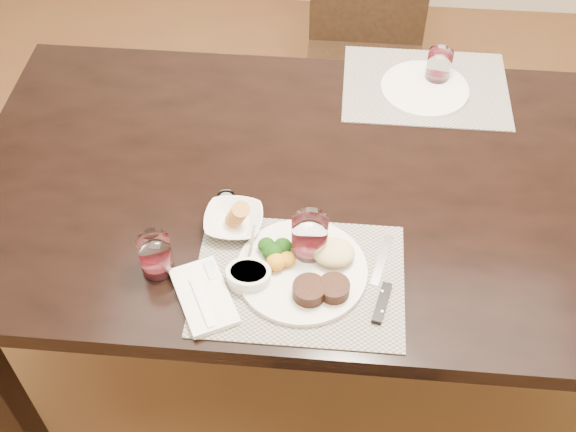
# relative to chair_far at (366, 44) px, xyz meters

# --- Properties ---
(ground_plane) EXTENTS (4.50, 4.50, 0.00)m
(ground_plane) POSITION_rel_chair_far_xyz_m (0.00, -0.93, -0.50)
(ground_plane) COLOR #4E2A19
(ground_plane) RESTS_ON ground
(dining_table) EXTENTS (2.00, 1.00, 0.75)m
(dining_table) POSITION_rel_chair_far_xyz_m (0.00, -0.93, 0.16)
(dining_table) COLOR black
(dining_table) RESTS_ON ground
(chair_far) EXTENTS (0.42, 0.42, 0.90)m
(chair_far) POSITION_rel_chair_far_xyz_m (0.00, 0.00, 0.00)
(chair_far) COLOR black
(chair_far) RESTS_ON ground
(placemat_near) EXTENTS (0.46, 0.34, 0.00)m
(placemat_near) POSITION_rel_chair_far_xyz_m (-0.15, -1.24, 0.25)
(placemat_near) COLOR gray
(placemat_near) RESTS_ON dining_table
(placemat_far) EXTENTS (0.46, 0.34, 0.00)m
(placemat_far) POSITION_rel_chair_far_xyz_m (0.15, -0.54, 0.25)
(placemat_far) COLOR gray
(placemat_far) RESTS_ON dining_table
(dinner_plate) EXTENTS (0.29, 0.29, 0.05)m
(dinner_plate) POSITION_rel_chair_far_xyz_m (-0.13, -1.22, 0.27)
(dinner_plate) COLOR silver
(dinner_plate) RESTS_ON placemat_near
(napkin_fork) EXTENTS (0.18, 0.21, 0.02)m
(napkin_fork) POSITION_rel_chair_far_xyz_m (-0.35, -1.31, 0.26)
(napkin_fork) COLOR white
(napkin_fork) RESTS_ON placemat_near
(steak_knife) EXTENTS (0.05, 0.25, 0.01)m
(steak_knife) POSITION_rel_chair_far_xyz_m (0.03, -1.26, 0.26)
(steak_knife) COLOR white
(steak_knife) RESTS_ON placemat_near
(cracker_bowl) EXTENTS (0.14, 0.14, 0.06)m
(cracker_bowl) POSITION_rel_chair_far_xyz_m (-0.31, -1.10, 0.27)
(cracker_bowl) COLOR silver
(cracker_bowl) RESTS_ON placemat_near
(sauce_ramekin) EXTENTS (0.10, 0.15, 0.08)m
(sauce_ramekin) POSITION_rel_chair_far_xyz_m (-0.26, -1.26, 0.27)
(sauce_ramekin) COLOR silver
(sauce_ramekin) RESTS_ON placemat_near
(wine_glass_near) EXTENTS (0.08, 0.08, 0.11)m
(wine_glass_near) POSITION_rel_chair_far_xyz_m (-0.13, -1.16, 0.30)
(wine_glass_near) COLOR silver
(wine_glass_near) RESTS_ON placemat_near
(far_plate) EXTENTS (0.24, 0.24, 0.01)m
(far_plate) POSITION_rel_chair_far_xyz_m (0.15, -0.56, 0.26)
(far_plate) COLOR silver
(far_plate) RESTS_ON placemat_far
(wine_glass_far) EXTENTS (0.07, 0.07, 0.10)m
(wine_glass_far) POSITION_rel_chair_far_xyz_m (0.19, -0.51, 0.29)
(wine_glass_far) COLOR silver
(wine_glass_far) RESTS_ON placemat_far
(wine_glass_side) EXTENTS (0.07, 0.07, 0.10)m
(wine_glass_side) POSITION_rel_chair_far_xyz_m (-0.46, -1.24, 0.29)
(wine_glass_side) COLOR silver
(wine_glass_side) RESTS_ON dining_table
(salt_cellar) EXTENTS (0.04, 0.04, 0.02)m
(salt_cellar) POSITION_rel_chair_far_xyz_m (-0.34, -1.02, 0.26)
(salt_cellar) COLOR silver
(salt_cellar) RESTS_ON dining_table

